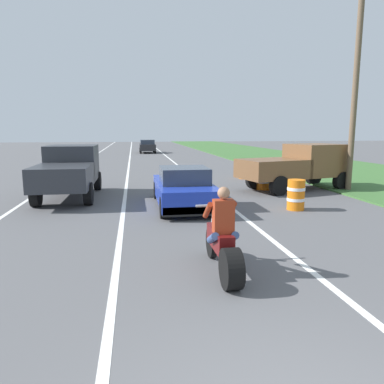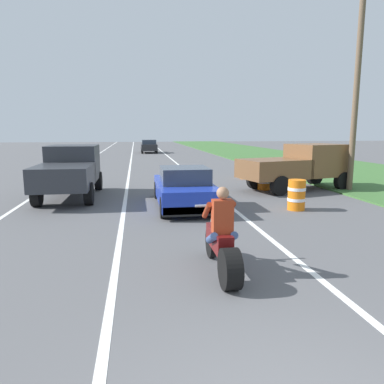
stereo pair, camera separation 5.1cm
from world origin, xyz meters
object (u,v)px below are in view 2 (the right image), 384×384
Objects in this scene: distant_car_far_ahead at (149,146)px; motorcycle_with_rider at (222,243)px; sports_car_blue at (184,188)px; construction_barrel_nearest at (297,195)px; construction_barrel_mid at (264,178)px; pickup_truck_left_lane_dark_grey at (70,169)px; construction_barrel_far at (246,169)px; pickup_truck_right_shoulder_brown at (298,165)px.

motorcycle_with_rider is at bearing -90.02° from distant_car_far_ahead.
construction_barrel_nearest is at bearing -16.62° from sports_car_blue.
sports_car_blue is 5.00m from construction_barrel_mid.
pickup_truck_left_lane_dark_grey is 4.80× the size of construction_barrel_far.
construction_barrel_nearest and construction_barrel_far have the same top height.
construction_barrel_mid is at bearing 4.61° from pickup_truck_left_lane_dark_grey.
sports_car_blue is 0.90× the size of pickup_truck_left_lane_dark_grey.
construction_barrel_mid and construction_barrel_far have the same top height.
construction_barrel_far is (0.63, 7.72, 0.00)m from construction_barrel_nearest.
sports_car_blue reaches higher than construction_barrel_nearest.
sports_car_blue is at bearing 88.96° from motorcycle_with_rider.
distant_car_far_ahead is (4.03, 27.70, -0.33)m from pickup_truck_left_lane_dark_grey.
construction_barrel_nearest is at bearing -83.29° from distant_car_far_ahead.
construction_barrel_nearest is (-1.83, -3.88, -0.60)m from pickup_truck_right_shoulder_brown.
sports_car_blue is at bearing -30.26° from pickup_truck_left_lane_dark_grey.
motorcycle_with_rider is 0.51× the size of sports_car_blue.
construction_barrel_nearest is 1.00× the size of construction_barrel_mid.
distant_car_far_ahead is (-4.05, 27.05, 0.27)m from construction_barrel_mid.
sports_car_blue is 3.73m from construction_barrel_nearest.
motorcycle_with_rider is 9.95m from construction_barrel_mid.
construction_barrel_far is 0.25× the size of distant_car_far_ahead.
motorcycle_with_rider is 9.35m from pickup_truck_left_lane_dark_grey.
construction_barrel_mid is 0.25× the size of distant_car_far_ahead.
pickup_truck_right_shoulder_brown reaches higher than motorcycle_with_rider.
sports_car_blue is at bearing -152.50° from pickup_truck_right_shoulder_brown.
sports_car_blue is 4.30× the size of construction_barrel_mid.
pickup_truck_right_shoulder_brown is (9.53, 0.41, 0.00)m from pickup_truck_left_lane_dark_grey.
sports_car_blue is 1.08× the size of distant_car_far_ahead.
construction_barrel_mid is (4.06, 9.08, -0.09)m from motorcycle_with_rider.
motorcycle_with_rider is at bearing -126.62° from construction_barrel_nearest.
distant_car_far_ahead is at bearing 89.98° from motorcycle_with_rider.
construction_barrel_far is at bearing 85.92° from construction_barrel_mid.
motorcycle_with_rider is at bearing -91.04° from sports_car_blue.
pickup_truck_right_shoulder_brown is 1.29× the size of distant_car_far_ahead.
construction_barrel_mid is (0.38, 4.12, 0.00)m from construction_barrel_nearest.
motorcycle_with_rider is 0.46× the size of pickup_truck_left_lane_dark_grey.
pickup_truck_left_lane_dark_grey reaches higher than sports_car_blue.
construction_barrel_nearest is 4.14m from construction_barrel_mid.
construction_barrel_far is at bearing 57.68° from sports_car_blue.
distant_car_far_ahead is (-0.10, 30.11, 0.14)m from sports_car_blue.
pickup_truck_left_lane_dark_grey is 28.00m from distant_car_far_ahead.
sports_car_blue is 30.11m from distant_car_far_ahead.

